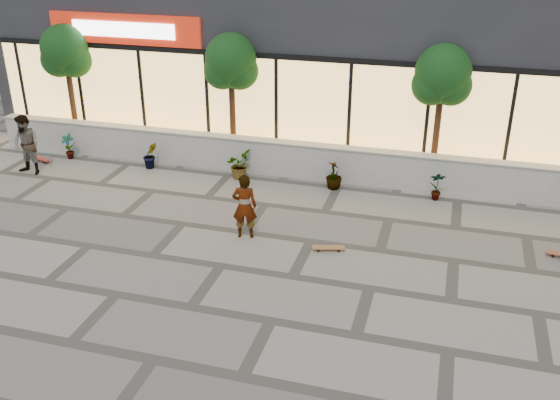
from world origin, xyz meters
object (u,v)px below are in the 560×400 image
(skateboard_left, at_px, (41,159))
(tree_midwest, at_px, (231,65))
(tree_west, at_px, (66,54))
(tree_mideast, at_px, (442,79))
(skater_center, at_px, (245,206))
(skateboard_center, at_px, (328,248))
(skater_left, at_px, (27,145))

(skateboard_left, bearing_deg, tree_midwest, 35.16)
(tree_west, bearing_deg, tree_mideast, 0.00)
(tree_west, bearing_deg, skater_center, -31.85)
(tree_mideast, distance_m, skateboard_center, 5.92)
(skater_center, relative_size, skateboard_left, 2.01)
(skater_center, distance_m, skater_left, 7.63)
(tree_midwest, height_order, skater_left, tree_midwest)
(skater_center, height_order, skater_left, skater_left)
(tree_west, xyz_separation_m, skater_left, (0.09, -2.63, -2.10))
(tree_mideast, bearing_deg, skater_left, -167.02)
(tree_mideast, xyz_separation_m, skater_left, (-11.41, -2.63, -2.10))
(skater_left, xyz_separation_m, skateboard_left, (-0.32, 0.94, -0.81))
(skater_center, xyz_separation_m, skateboard_center, (2.05, -0.13, -0.72))
(skateboard_center, height_order, skateboard_left, skateboard_left)
(skateboard_center, bearing_deg, tree_midwest, 114.88)
(tree_midwest, xyz_separation_m, skateboard_center, (4.00, -4.75, -2.91))
(tree_west, distance_m, skater_left, 3.37)
(skater_center, bearing_deg, skater_left, -28.17)
(tree_midwest, distance_m, skateboard_left, 6.65)
(tree_mideast, bearing_deg, skater_center, -131.22)
(tree_midwest, distance_m, skater_left, 6.37)
(tree_west, height_order, skater_center, tree_west)
(tree_midwest, bearing_deg, tree_mideast, 0.00)
(skater_left, bearing_deg, skateboard_left, 116.52)
(skateboard_center, xyz_separation_m, skateboard_left, (-9.73, 3.07, 0.00))
(tree_west, distance_m, skater_center, 9.04)
(tree_west, height_order, skateboard_center, tree_west)
(skater_left, bearing_deg, skater_center, -7.62)
(tree_west, xyz_separation_m, skateboard_left, (-0.24, -1.69, -2.91))
(skater_center, height_order, skateboard_left, skater_center)
(tree_midwest, relative_size, skateboard_center, 5.08)
(skater_center, bearing_deg, tree_midwest, -80.16)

